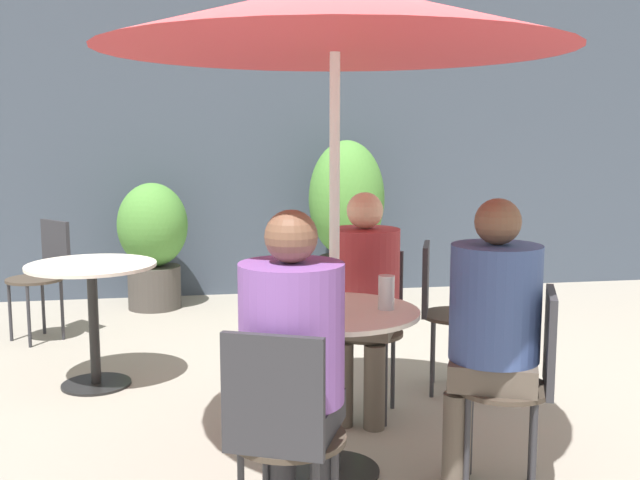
{
  "coord_description": "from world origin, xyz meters",
  "views": [
    {
      "loc": [
        -0.58,
        -3.19,
        1.5
      ],
      "look_at": [
        0.0,
        0.32,
        0.99
      ],
      "focal_mm": 42.0,
      "sensor_mm": 36.0,
      "label": 1
    }
  ],
  "objects_px": {
    "bistro_chair_2": "(368,315)",
    "seated_person_2": "(364,287)",
    "bistro_chair_4": "(45,267)",
    "umbrella": "(336,18)",
    "cafe_table_far": "(92,293)",
    "bistro_chair_0": "(281,426)",
    "beer_glass_2": "(299,300)",
    "seated_person_0": "(293,355)",
    "bistro_chair_1": "(525,371)",
    "bistro_chair_3": "(441,302)",
    "beer_glass_0": "(386,292)",
    "seated_person_1": "(491,322)",
    "cafe_table_near": "(335,350)",
    "potted_plant_0": "(153,239)",
    "beer_glass_1": "(299,282)",
    "potted_plant_1": "(346,212)"
  },
  "relations": [
    {
      "from": "seated_person_0",
      "to": "potted_plant_0",
      "type": "xyz_separation_m",
      "value": [
        -0.69,
        4.0,
        -0.13
      ]
    },
    {
      "from": "bistro_chair_3",
      "to": "umbrella",
      "type": "distance_m",
      "value": 1.91
    },
    {
      "from": "bistro_chair_4",
      "to": "umbrella",
      "type": "xyz_separation_m",
      "value": [
        1.68,
        -2.54,
        1.44
      ]
    },
    {
      "from": "bistro_chair_2",
      "to": "potted_plant_1",
      "type": "height_order",
      "value": "potted_plant_1"
    },
    {
      "from": "umbrella",
      "to": "cafe_table_far",
      "type": "bearing_deg",
      "value": 130.91
    },
    {
      "from": "seated_person_1",
      "to": "beer_glass_0",
      "type": "distance_m",
      "value": 0.46
    },
    {
      "from": "seated_person_1",
      "to": "beer_glass_2",
      "type": "xyz_separation_m",
      "value": [
        -0.78,
        0.13,
        0.09
      ]
    },
    {
      "from": "bistro_chair_1",
      "to": "bistro_chair_3",
      "type": "bearing_deg",
      "value": -159.64
    },
    {
      "from": "bistro_chair_4",
      "to": "cafe_table_far",
      "type": "bearing_deg",
      "value": -18.06
    },
    {
      "from": "seated_person_2",
      "to": "umbrella",
      "type": "bearing_deg",
      "value": -90.0
    },
    {
      "from": "bistro_chair_2",
      "to": "beer_glass_0",
      "type": "relative_size",
      "value": 5.82
    },
    {
      "from": "beer_glass_0",
      "to": "beer_glass_1",
      "type": "xyz_separation_m",
      "value": [
        -0.35,
        0.2,
        0.02
      ]
    },
    {
      "from": "bistro_chair_2",
      "to": "cafe_table_far",
      "type": "bearing_deg",
      "value": -179.46
    },
    {
      "from": "cafe_table_near",
      "to": "cafe_table_far",
      "type": "height_order",
      "value": "same"
    },
    {
      "from": "bistro_chair_3",
      "to": "seated_person_1",
      "type": "relative_size",
      "value": 0.7
    },
    {
      "from": "bistro_chair_0",
      "to": "bistro_chair_4",
      "type": "height_order",
      "value": "same"
    },
    {
      "from": "beer_glass_0",
      "to": "bistro_chair_0",
      "type": "bearing_deg",
      "value": -127.36
    },
    {
      "from": "bistro_chair_4",
      "to": "seated_person_1",
      "type": "xyz_separation_m",
      "value": [
        2.28,
        -2.8,
        0.2
      ]
    },
    {
      "from": "seated_person_0",
      "to": "umbrella",
      "type": "bearing_deg",
      "value": -90.0
    },
    {
      "from": "seated_person_0",
      "to": "potted_plant_1",
      "type": "bearing_deg",
      "value": -80.49
    },
    {
      "from": "bistro_chair_1",
      "to": "bistro_chair_3",
      "type": "relative_size",
      "value": 1.0
    },
    {
      "from": "potted_plant_0",
      "to": "seated_person_1",
      "type": "bearing_deg",
      "value": -66.98
    },
    {
      "from": "seated_person_1",
      "to": "seated_person_2",
      "type": "relative_size",
      "value": 1.03
    },
    {
      "from": "seated_person_2",
      "to": "potted_plant_0",
      "type": "bearing_deg",
      "value": 137.16
    },
    {
      "from": "bistro_chair_1",
      "to": "beer_glass_2",
      "type": "height_order",
      "value": "beer_glass_2"
    },
    {
      "from": "beer_glass_0",
      "to": "umbrella",
      "type": "distance_m",
      "value": 1.17
    },
    {
      "from": "seated_person_0",
      "to": "beer_glass_0",
      "type": "height_order",
      "value": "seated_person_0"
    },
    {
      "from": "cafe_table_near",
      "to": "umbrella",
      "type": "distance_m",
      "value": 1.41
    },
    {
      "from": "bistro_chair_3",
      "to": "umbrella",
      "type": "relative_size",
      "value": 0.41
    },
    {
      "from": "bistro_chair_4",
      "to": "potted_plant_0",
      "type": "xyz_separation_m",
      "value": [
        0.73,
        0.85,
        0.07
      ]
    },
    {
      "from": "bistro_chair_1",
      "to": "seated_person_1",
      "type": "distance_m",
      "value": 0.25
    },
    {
      "from": "bistro_chair_2",
      "to": "seated_person_2",
      "type": "distance_m",
      "value": 0.23
    },
    {
      "from": "seated_person_0",
      "to": "bistro_chair_2",
      "type": "bearing_deg",
      "value": -90.0
    },
    {
      "from": "bistro_chair_3",
      "to": "beer_glass_0",
      "type": "relative_size",
      "value": 5.82
    },
    {
      "from": "potted_plant_1",
      "to": "cafe_table_near",
      "type": "bearing_deg",
      "value": -102.34
    },
    {
      "from": "cafe_table_near",
      "to": "seated_person_2",
      "type": "distance_m",
      "value": 0.67
    },
    {
      "from": "potted_plant_0",
      "to": "potted_plant_1",
      "type": "bearing_deg",
      "value": -0.34
    },
    {
      "from": "bistro_chair_2",
      "to": "beer_glass_0",
      "type": "height_order",
      "value": "beer_glass_0"
    },
    {
      "from": "bistro_chair_0",
      "to": "umbrella",
      "type": "xyz_separation_m",
      "value": [
        0.32,
        0.73,
        1.44
      ]
    },
    {
      "from": "bistro_chair_3",
      "to": "beer_glass_0",
      "type": "distance_m",
      "value": 1.19
    },
    {
      "from": "seated_person_1",
      "to": "potted_plant_1",
      "type": "xyz_separation_m",
      "value": [
        0.14,
        3.65,
        0.08
      ]
    },
    {
      "from": "bistro_chair_4",
      "to": "beer_glass_2",
      "type": "distance_m",
      "value": 3.08
    },
    {
      "from": "bistro_chair_0",
      "to": "bistro_chair_1",
      "type": "height_order",
      "value": "same"
    },
    {
      "from": "bistro_chair_3",
      "to": "seated_person_2",
      "type": "height_order",
      "value": "seated_person_2"
    },
    {
      "from": "cafe_table_far",
      "to": "bistro_chair_0",
      "type": "height_order",
      "value": "bistro_chair_0"
    },
    {
      "from": "bistro_chair_4",
      "to": "beer_glass_2",
      "type": "bearing_deg",
      "value": -11.33
    },
    {
      "from": "bistro_chair_2",
      "to": "beer_glass_1",
      "type": "distance_m",
      "value": 0.78
    },
    {
      "from": "seated_person_1",
      "to": "beer_glass_2",
      "type": "height_order",
      "value": "seated_person_1"
    },
    {
      "from": "cafe_table_far",
      "to": "beer_glass_0",
      "type": "distance_m",
      "value": 2.02
    },
    {
      "from": "beer_glass_0",
      "to": "potted_plant_1",
      "type": "xyz_separation_m",
      "value": [
        0.52,
        3.41,
        -0.01
      ]
    }
  ]
}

